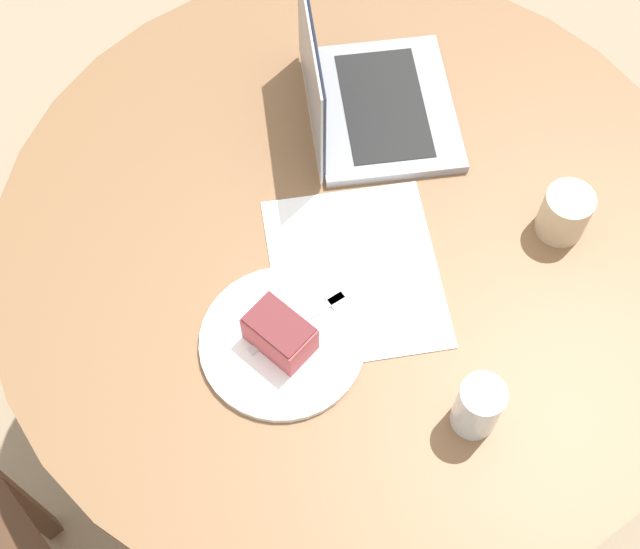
# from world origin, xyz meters

# --- Properties ---
(ground_plane) EXTENTS (12.00, 12.00, 0.00)m
(ground_plane) POSITION_xyz_m (0.00, 0.00, 0.00)
(ground_plane) COLOR gray
(dining_table) EXTENTS (1.18, 1.18, 0.78)m
(dining_table) POSITION_xyz_m (0.00, 0.00, 0.64)
(dining_table) COLOR brown
(dining_table) RESTS_ON ground_plane
(paper_document) EXTENTS (0.34, 0.30, 0.00)m
(paper_document) POSITION_xyz_m (-0.07, 0.02, 0.78)
(paper_document) COLOR white
(paper_document) RESTS_ON dining_table
(plate) EXTENTS (0.25, 0.25, 0.01)m
(plate) POSITION_xyz_m (-0.15, 0.17, 0.78)
(plate) COLOR white
(plate) RESTS_ON dining_table
(cake_slice) EXTENTS (0.12, 0.11, 0.07)m
(cake_slice) POSITION_xyz_m (-0.15, 0.17, 0.82)
(cake_slice) COLOR #B74C51
(cake_slice) RESTS_ON plate
(fork) EXTENTS (0.07, 0.17, 0.00)m
(fork) POSITION_xyz_m (-0.13, 0.12, 0.79)
(fork) COLOR silver
(fork) RESTS_ON plate
(coffee_glass) EXTENTS (0.08, 0.08, 0.09)m
(coffee_glass) POSITION_xyz_m (-0.09, -0.32, 0.82)
(coffee_glass) COLOR #C6AD89
(coffee_glass) RESTS_ON dining_table
(water_glass) EXTENTS (0.07, 0.07, 0.11)m
(water_glass) POSITION_xyz_m (-0.35, -0.06, 0.83)
(water_glass) COLOR silver
(water_glass) RESTS_ON dining_table
(laptop) EXTENTS (0.33, 0.30, 0.23)m
(laptop) POSITION_xyz_m (0.22, -0.09, 0.82)
(laptop) COLOR gray
(laptop) RESTS_ON dining_table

